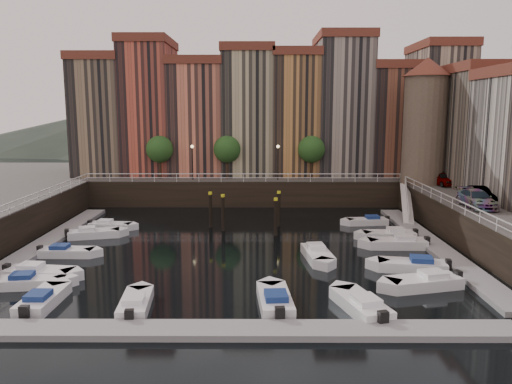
{
  "coord_description": "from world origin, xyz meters",
  "views": [
    {
      "loc": [
        1.65,
        -40.85,
        11.28
      ],
      "look_at": [
        1.49,
        4.0,
        3.82
      ],
      "focal_mm": 35.0,
      "sensor_mm": 36.0,
      "label": 1
    }
  ],
  "objects_px": {
    "boat_left_2": "(66,252)",
    "car_a": "(442,179)",
    "boat_left_1": "(38,273)",
    "car_b": "(481,196)",
    "boat_left_0": "(30,282)",
    "gangway": "(407,201)",
    "corner_tower": "(425,119)",
    "mooring_pilings": "(247,213)",
    "car_c": "(476,200)"
  },
  "relations": [
    {
      "from": "corner_tower",
      "to": "boat_left_1",
      "type": "height_order",
      "value": "corner_tower"
    },
    {
      "from": "boat_left_1",
      "to": "gangway",
      "type": "bearing_deg",
      "value": 37.67
    },
    {
      "from": "mooring_pilings",
      "to": "boat_left_2",
      "type": "xyz_separation_m",
      "value": [
        -13.88,
        -8.61,
        -1.31
      ]
    },
    {
      "from": "gangway",
      "to": "boat_left_0",
      "type": "distance_m",
      "value": 36.31
    },
    {
      "from": "mooring_pilings",
      "to": "boat_left_1",
      "type": "xyz_separation_m",
      "value": [
        -13.79,
        -13.76,
        -1.28
      ]
    },
    {
      "from": "boat_left_1",
      "to": "car_b",
      "type": "bearing_deg",
      "value": 24.36
    },
    {
      "from": "mooring_pilings",
      "to": "boat_left_0",
      "type": "height_order",
      "value": "mooring_pilings"
    },
    {
      "from": "gangway",
      "to": "boat_left_2",
      "type": "bearing_deg",
      "value": -156.05
    },
    {
      "from": "boat_left_1",
      "to": "car_a",
      "type": "relative_size",
      "value": 1.12
    },
    {
      "from": "gangway",
      "to": "car_c",
      "type": "bearing_deg",
      "value": -72.27
    },
    {
      "from": "mooring_pilings",
      "to": "gangway",
      "type": "bearing_deg",
      "value": 16.48
    },
    {
      "from": "gangway",
      "to": "car_a",
      "type": "xyz_separation_m",
      "value": [
        4.58,
        2.97,
        1.83
      ]
    },
    {
      "from": "boat_left_2",
      "to": "car_a",
      "type": "xyz_separation_m",
      "value": [
        34.95,
        16.46,
        3.41
      ]
    },
    {
      "from": "boat_left_2",
      "to": "car_a",
      "type": "distance_m",
      "value": 38.79
    },
    {
      "from": "corner_tower",
      "to": "car_c",
      "type": "relative_size",
      "value": 2.74
    },
    {
      "from": "boat_left_1",
      "to": "corner_tower",
      "type": "bearing_deg",
      "value": 40.95
    },
    {
      "from": "boat_left_1",
      "to": "car_a",
      "type": "height_order",
      "value": "car_a"
    },
    {
      "from": "boat_left_0",
      "to": "car_a",
      "type": "distance_m",
      "value": 41.88
    },
    {
      "from": "mooring_pilings",
      "to": "car_c",
      "type": "relative_size",
      "value": 1.38
    },
    {
      "from": "gangway",
      "to": "car_b",
      "type": "relative_size",
      "value": 1.94
    },
    {
      "from": "mooring_pilings",
      "to": "car_b",
      "type": "distance_m",
      "value": 21.13
    },
    {
      "from": "corner_tower",
      "to": "boat_left_2",
      "type": "xyz_separation_m",
      "value": [
        -33.27,
        -17.99,
        -9.86
      ]
    },
    {
      "from": "boat_left_2",
      "to": "car_a",
      "type": "height_order",
      "value": "car_a"
    },
    {
      "from": "mooring_pilings",
      "to": "boat_left_0",
      "type": "relative_size",
      "value": 1.52
    },
    {
      "from": "corner_tower",
      "to": "mooring_pilings",
      "type": "xyz_separation_m",
      "value": [
        -19.39,
        -9.38,
        -8.54
      ]
    },
    {
      "from": "mooring_pilings",
      "to": "car_b",
      "type": "bearing_deg",
      "value": -6.24
    },
    {
      "from": "car_b",
      "to": "boat_left_1",
      "type": "bearing_deg",
      "value": -160.71
    },
    {
      "from": "gangway",
      "to": "boat_left_1",
      "type": "distance_m",
      "value": 35.58
    },
    {
      "from": "boat_left_1",
      "to": "car_b",
      "type": "relative_size",
      "value": 1.14
    },
    {
      "from": "mooring_pilings",
      "to": "boat_left_2",
      "type": "bearing_deg",
      "value": -148.18
    },
    {
      "from": "corner_tower",
      "to": "car_b",
      "type": "height_order",
      "value": "corner_tower"
    },
    {
      "from": "boat_left_2",
      "to": "car_b",
      "type": "relative_size",
      "value": 1.01
    },
    {
      "from": "car_a",
      "to": "car_c",
      "type": "relative_size",
      "value": 0.87
    },
    {
      "from": "car_a",
      "to": "mooring_pilings",
      "type": "bearing_deg",
      "value": -171.02
    },
    {
      "from": "mooring_pilings",
      "to": "boat_left_0",
      "type": "bearing_deg",
      "value": -131.38
    },
    {
      "from": "mooring_pilings",
      "to": "car_a",
      "type": "xyz_separation_m",
      "value": [
        21.08,
        7.85,
        2.1
      ]
    },
    {
      "from": "corner_tower",
      "to": "boat_left_1",
      "type": "relative_size",
      "value": 2.82
    },
    {
      "from": "mooring_pilings",
      "to": "boat_left_2",
      "type": "distance_m",
      "value": 16.39
    },
    {
      "from": "boat_left_2",
      "to": "car_c",
      "type": "height_order",
      "value": "car_c"
    },
    {
      "from": "boat_left_0",
      "to": "boat_left_1",
      "type": "height_order",
      "value": "boat_left_1"
    },
    {
      "from": "gangway",
      "to": "car_a",
      "type": "bearing_deg",
      "value": 32.95
    },
    {
      "from": "car_a",
      "to": "car_c",
      "type": "distance_m",
      "value": 12.5
    },
    {
      "from": "boat_left_1",
      "to": "car_c",
      "type": "height_order",
      "value": "car_c"
    },
    {
      "from": "corner_tower",
      "to": "car_a",
      "type": "height_order",
      "value": "corner_tower"
    },
    {
      "from": "corner_tower",
      "to": "mooring_pilings",
      "type": "distance_m",
      "value": 23.17
    },
    {
      "from": "boat_left_1",
      "to": "car_b",
      "type": "xyz_separation_m",
      "value": [
        34.69,
        11.47,
        3.34
      ]
    },
    {
      "from": "boat_left_1",
      "to": "car_c",
      "type": "relative_size",
      "value": 0.97
    },
    {
      "from": "corner_tower",
      "to": "boat_left_2",
      "type": "relative_size",
      "value": 3.18
    },
    {
      "from": "boat_left_0",
      "to": "car_b",
      "type": "height_order",
      "value": "car_b"
    },
    {
      "from": "boat_left_0",
      "to": "boat_left_1",
      "type": "relative_size",
      "value": 0.93
    }
  ]
}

